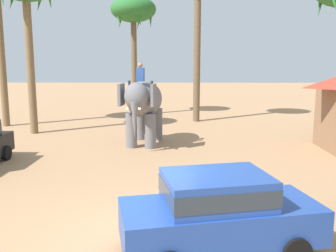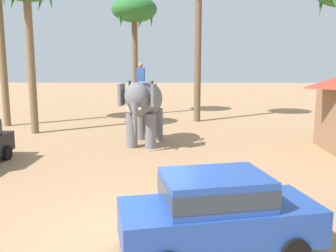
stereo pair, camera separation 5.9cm
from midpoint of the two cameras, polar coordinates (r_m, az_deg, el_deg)
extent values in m
plane|color=tan|center=(9.09, -4.01, -16.11)|extent=(120.00, 120.00, 0.00)
cube|color=#23479E|center=(8.15, 7.92, -14.10)|extent=(4.37, 2.55, 0.76)
cube|color=#23479E|center=(7.86, 7.34, -9.52)|extent=(2.39, 1.98, 0.64)
cube|color=#2D3842|center=(7.86, 7.34, -9.52)|extent=(2.41, 2.00, 0.35)
cylinder|color=black|center=(9.47, 13.60, -13.26)|extent=(0.62, 0.31, 0.60)
cylinder|color=black|center=(8.11, 18.88, -17.65)|extent=(0.62, 0.31, 0.60)
cylinder|color=black|center=(8.77, -2.20, -14.93)|extent=(0.62, 0.31, 0.60)
cylinder|color=black|center=(16.55, -23.10, -3.75)|extent=(0.19, 0.60, 0.60)
ellipsoid|color=slate|center=(18.01, -3.41, 4.07)|extent=(2.00, 3.28, 1.70)
cylinder|color=slate|center=(17.21, -2.58, -0.75)|extent=(0.52, 0.52, 1.60)
cylinder|color=slate|center=(17.40, -5.42, -0.66)|extent=(0.52, 0.52, 1.60)
cylinder|color=slate|center=(19.01, -1.48, 0.28)|extent=(0.52, 0.52, 1.60)
cylinder|color=slate|center=(19.19, -4.07, 0.35)|extent=(0.52, 0.52, 1.60)
ellipsoid|color=slate|center=(16.40, -4.61, 4.53)|extent=(1.22, 1.14, 1.20)
cube|color=slate|center=(16.34, -2.07, 4.71)|extent=(0.22, 0.81, 0.96)
cube|color=slate|center=(16.67, -6.95, 4.75)|extent=(0.22, 0.81, 0.96)
cone|color=slate|center=(16.09, -4.93, 0.83)|extent=(0.40, 0.40, 1.60)
cone|color=beige|center=(16.01, -4.01, 2.60)|extent=(0.19, 0.57, 0.21)
cone|color=beige|center=(16.13, -5.81, 2.63)|extent=(0.19, 0.57, 0.21)
cube|color=#2D519E|center=(17.10, -4.05, 7.78)|extent=(0.37, 0.28, 0.60)
sphere|color=#A87A56|center=(17.08, -4.07, 9.19)|extent=(0.22, 0.22, 0.22)
cylinder|color=#333338|center=(17.02, -2.31, 5.94)|extent=(0.12, 0.12, 0.55)
cylinder|color=#333338|center=(17.25, -5.72, 5.95)|extent=(0.12, 0.12, 0.55)
cone|color=#286B2D|center=(20.54, 22.29, 17.10)|extent=(0.73, 0.83, 1.69)
cylinder|color=brown|center=(24.91, -23.74, 10.07)|extent=(0.43, 0.43, 8.81)
cylinder|color=brown|center=(21.79, -19.95, 9.00)|extent=(0.41, 0.41, 7.71)
cylinder|color=brown|center=(24.71, 4.62, 11.78)|extent=(0.44, 0.44, 9.59)
cylinder|color=brown|center=(27.53, -4.95, 9.21)|extent=(0.41, 0.41, 7.31)
ellipsoid|color=#286B2D|center=(27.75, -5.07, 17.20)|extent=(3.20, 3.20, 1.80)
cone|color=#286B2D|center=(27.59, -2.47, 16.22)|extent=(0.40, 0.92, 1.64)
cone|color=#286B2D|center=(28.78, -4.04, 15.94)|extent=(0.91, 0.57, 1.67)
cone|color=#286B2D|center=(28.50, -6.92, 15.96)|extent=(0.73, 0.83, 1.69)
cone|color=#286B2D|center=(27.11, -7.35, 16.26)|extent=(0.73, 0.83, 1.69)
cone|color=#286B2D|center=(26.52, -4.50, 16.45)|extent=(0.91, 0.57, 1.67)
camera|label=1|loc=(0.03, -89.88, 0.02)|focal=40.27mm
camera|label=2|loc=(0.03, 90.12, -0.02)|focal=40.27mm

